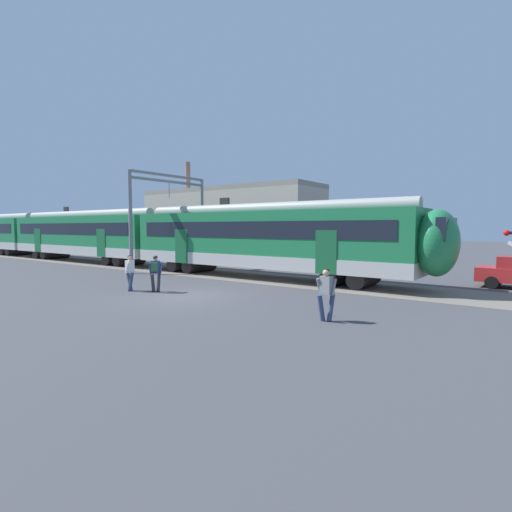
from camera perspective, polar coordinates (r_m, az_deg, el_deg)
ground_plane at (r=17.32m, az=-10.05°, el=-5.70°), size 160.00×160.00×0.00m
track_bed at (r=30.96m, az=-16.17°, el=-1.44°), size 80.00×4.40×0.01m
commuter_train at (r=36.47m, az=-22.79°, el=2.76°), size 56.65×3.07×4.73m
pedestrian_white at (r=19.26m, az=-17.57°, el=-1.94°), size 0.67×0.54×1.67m
pedestrian_navy at (r=18.60m, az=-14.18°, el=-2.00°), size 0.51×0.71×1.67m
pedestrian_grey at (r=12.68m, az=10.01°, el=-4.91°), size 0.57×0.63×1.67m
catenary_gantry at (r=28.31m, az=-12.27°, el=6.84°), size 0.24×6.64×6.53m
background_building at (r=36.08m, az=-3.91°, el=4.58°), size 17.23×5.00×9.20m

